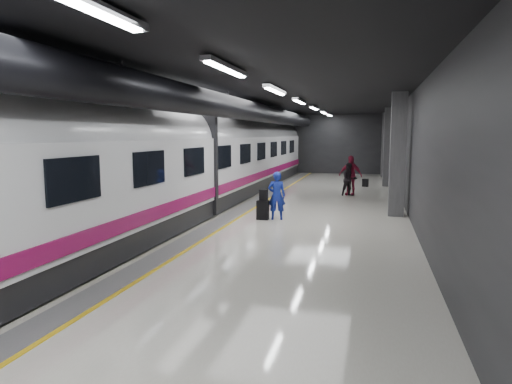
# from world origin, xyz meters

# --- Properties ---
(ground) EXTENTS (40.00, 40.00, 0.00)m
(ground) POSITION_xyz_m (0.00, 0.00, 0.00)
(ground) COLOR silver
(ground) RESTS_ON ground
(platform_hall) EXTENTS (10.02, 40.02, 4.51)m
(platform_hall) POSITION_xyz_m (-0.29, 0.96, 3.54)
(platform_hall) COLOR black
(platform_hall) RESTS_ON ground
(train) EXTENTS (3.05, 38.00, 4.05)m
(train) POSITION_xyz_m (-3.25, -0.00, 2.07)
(train) COLOR black
(train) RESTS_ON ground
(traveler_main) EXTENTS (0.69, 0.52, 1.70)m
(traveler_main) POSITION_xyz_m (0.43, 0.14, 0.85)
(traveler_main) COLOR #1734B0
(traveler_main) RESTS_ON ground
(suitcase_main) EXTENTS (0.42, 0.26, 0.68)m
(suitcase_main) POSITION_xyz_m (-0.04, -0.01, 0.34)
(suitcase_main) COLOR black
(suitcase_main) RESTS_ON ground
(shoulder_bag) EXTENTS (0.29, 0.16, 0.39)m
(shoulder_bag) POSITION_xyz_m (-0.01, -0.00, 0.87)
(shoulder_bag) COLOR black
(shoulder_bag) RESTS_ON suitcase_main
(traveler_far_a) EXTENTS (0.96, 0.88, 1.61)m
(traveler_far_a) POSITION_xyz_m (2.61, 7.08, 0.80)
(traveler_far_a) COLOR black
(traveler_far_a) RESTS_ON ground
(traveler_far_b) EXTENTS (1.23, 0.74, 1.96)m
(traveler_far_b) POSITION_xyz_m (2.63, 7.43, 0.98)
(traveler_far_b) COLOR maroon
(traveler_far_b) RESTS_ON ground
(suitcase_far) EXTENTS (0.36, 0.31, 0.45)m
(suitcase_far) POSITION_xyz_m (3.32, 11.36, 0.23)
(suitcase_far) COLOR black
(suitcase_far) RESTS_ON ground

